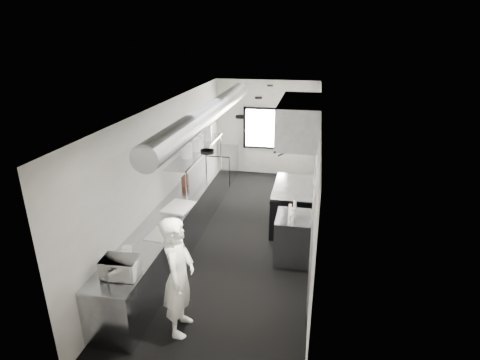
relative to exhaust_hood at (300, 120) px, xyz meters
The scene contains 35 objects.
floor 2.72m from the exhaust_hood, 147.45° to the right, with size 3.00×8.00×0.01m, color black.
ceiling 1.36m from the exhaust_hood, 147.45° to the right, with size 3.00×8.00×0.01m, color silver.
wall_back 3.62m from the exhaust_hood, 108.38° to the left, with size 3.00×0.02×2.80m, color beige.
wall_front 4.93m from the exhaust_hood, 103.13° to the right, with size 3.00×0.02×2.80m, color beige.
wall_left 2.87m from the exhaust_hood, 164.91° to the right, with size 0.02×8.00×2.80m, color beige.
wall_right 1.28m from the exhaust_hood, 60.05° to the right, with size 0.02×8.00×2.80m, color beige.
wall_cladding 1.92m from the exhaust_hood, 46.22° to the right, with size 0.03×5.50×1.10m, color gray.
hvac_duct 1.83m from the exhaust_hood, behind, with size 0.40×0.40×6.40m, color gray.
service_window 3.58m from the exhaust_hood, 108.57° to the left, with size 1.36×0.05×1.25m.
exhaust_hood is the anchor object (origin of this frame).
prep_counter 3.20m from the exhaust_hood, 151.89° to the right, with size 0.70×6.00×0.90m, color gray.
pass_shelf 2.46m from the exhaust_hood, behind, with size 0.45×3.00×0.68m.
range 1.92m from the exhaust_hood, behind, with size 0.88×1.60×0.94m.
bottle_station 2.39m from the exhaust_hood, 87.82° to the right, with size 0.65×0.80×0.90m, color gray.
far_work_table 3.88m from the exhaust_hood, 131.94° to the left, with size 0.70×1.20×0.90m, color gray.
notice_sheet_a 2.09m from the exhaust_hood, 78.88° to the right, with size 0.02×0.28×0.38m, color silver.
notice_sheet_b 2.43m from the exhaust_hood, 80.58° to the right, with size 0.02×0.28×0.38m, color silver.
line_cook 4.13m from the exhaust_hood, 111.34° to the right, with size 0.66×0.43×1.80m, color white.
microwave 4.53m from the exhaust_hood, 120.39° to the right, with size 0.46×0.35×0.28m, color white.
deli_tub_a 4.21m from the exhaust_hood, 127.02° to the right, with size 0.15×0.15×0.11m, color silver.
deli_tub_b 4.26m from the exhaust_hood, 126.02° to the right, with size 0.13×0.13×0.10m, color silver.
newspaper 3.63m from the exhaust_hood, 129.76° to the right, with size 0.34×0.43×0.01m, color white.
small_plate 3.50m from the exhaust_hood, 133.92° to the right, with size 0.16×0.16×0.01m, color white.
pastry 3.47m from the exhaust_hood, 133.92° to the right, with size 0.09×0.09×0.09m, color #DEC474.
cutting_board 2.98m from the exhaust_hood, 146.72° to the right, with size 0.47×0.63×0.02m, color white.
knife_block 2.79m from the exhaust_hood, behind, with size 0.09×0.21×0.23m, color brown.
plate_stack_a 2.45m from the exhaust_hood, behind, with size 0.26×0.26×0.30m, color white.
plate_stack_b 2.38m from the exhaust_hood, behind, with size 0.23×0.23×0.30m, color white.
plate_stack_c 2.42m from the exhaust_hood, 169.56° to the left, with size 0.23×0.23×0.33m, color white.
plate_stack_d 2.60m from the exhaust_hood, 154.72° to the left, with size 0.24×0.24×0.36m, color white.
squeeze_bottle_a 2.20m from the exhaust_hood, 90.43° to the right, with size 0.05×0.05×0.16m, color white.
squeeze_bottle_b 2.11m from the exhaust_hood, 88.96° to the right, with size 0.05×0.05×0.16m, color white.
squeeze_bottle_c 2.00m from the exhaust_hood, 89.59° to the right, with size 0.06×0.06×0.19m, color white.
squeeze_bottle_d 1.90m from the exhaust_hood, 91.49° to the right, with size 0.06×0.06×0.17m, color white.
squeeze_bottle_e 1.77m from the exhaust_hood, 87.79° to the right, with size 0.06×0.06×0.18m, color white.
Camera 1 is at (1.41, -7.17, 4.08)m, focal length 29.01 mm.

